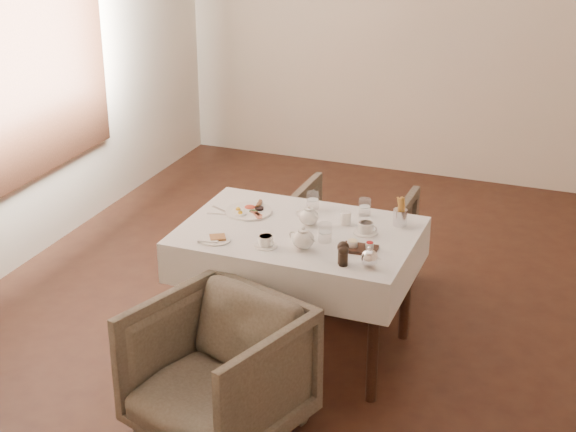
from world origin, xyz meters
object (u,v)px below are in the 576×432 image
(breakfast_plate, at_px, (249,210))
(table, at_px, (298,249))
(teapot_centre, at_px, (309,215))
(armchair_far, at_px, (349,243))
(armchair_near, at_px, (218,372))

(breakfast_plate, bearing_deg, table, -6.31)
(teapot_centre, bearing_deg, table, -99.98)
(armchair_far, distance_m, teapot_centre, 0.86)
(armchair_near, bearing_deg, table, 101.95)
(armchair_near, xyz_separation_m, armchair_far, (0.15, 1.65, -0.00))
(table, xyz_separation_m, armchair_near, (-0.10, -0.86, -0.30))
(teapot_centre, bearing_deg, armchair_far, 98.64)
(table, relative_size, armchair_far, 1.71)
(armchair_near, xyz_separation_m, breakfast_plate, (-0.26, 0.99, 0.42))
(armchair_far, xyz_separation_m, teapot_centre, (-0.02, -0.71, 0.47))
(table, xyz_separation_m, armchair_far, (0.05, 0.79, -0.30))
(table, distance_m, armchair_far, 0.85)
(armchair_far, relative_size, teapot_centre, 5.03)
(armchair_far, distance_m, breakfast_plate, 0.88)
(armchair_near, height_order, breakfast_plate, breakfast_plate)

